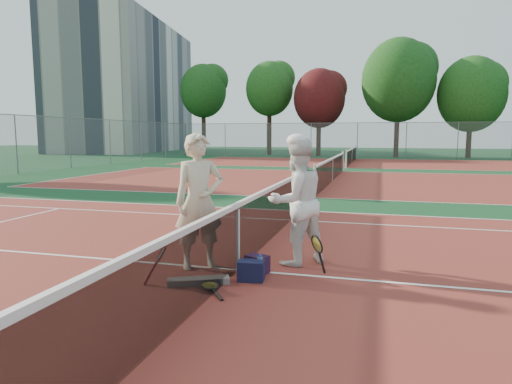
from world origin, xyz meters
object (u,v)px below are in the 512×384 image
at_px(racket_red, 161,265).
at_px(racket_black_held, 317,255).
at_px(net_main, 238,237).
at_px(player_b, 296,202).
at_px(apartment_block, 127,89).
at_px(racket_spare, 209,287).
at_px(player_a, 199,201).
at_px(sports_bag_navy, 251,271).
at_px(sports_bag_purple, 257,264).
at_px(water_bottle, 260,268).

xyz_separation_m(racket_red, racket_black_held, (1.96, 0.96, 0.02)).
distance_m(net_main, player_b, 1.07).
bearing_deg(apartment_block, racket_spare, -58.15).
distance_m(apartment_block, player_a, 52.25).
distance_m(racket_black_held, sports_bag_navy, 0.99).
bearing_deg(sports_bag_navy, racket_black_held, 30.93).
relative_size(player_b, sports_bag_purple, 6.15).
xyz_separation_m(player_b, sports_bag_navy, (-0.44, -0.99, -0.84)).
bearing_deg(sports_bag_purple, water_bottle, -66.32).
distance_m(net_main, apartment_block, 52.62).
xyz_separation_m(player_a, water_bottle, (1.01, -0.27, -0.86)).
relative_size(racket_red, water_bottle, 1.79).
relative_size(racket_black_held, sports_bag_navy, 1.63).
bearing_deg(sports_bag_purple, player_a, 177.92).
height_order(apartment_block, water_bottle, apartment_block).
bearing_deg(net_main, player_b, 36.81).
bearing_deg(water_bottle, apartment_block, 122.69).
xyz_separation_m(net_main, apartment_block, (-28.00, 44.00, 6.99)).
height_order(player_b, racket_black_held, player_b).
height_order(apartment_block, player_b, apartment_block).
bearing_deg(player_b, water_bottle, 24.31).
bearing_deg(sports_bag_navy, player_b, 65.83).
height_order(racket_red, sports_bag_purple, racket_red).
xyz_separation_m(apartment_block, player_a, (27.41, -44.01, -6.49)).
distance_m(player_b, racket_black_held, 0.93).
distance_m(player_a, racket_spare, 1.42).
relative_size(player_a, racket_spare, 3.38).
bearing_deg(racket_spare, racket_black_held, -91.99).
xyz_separation_m(apartment_block, racket_spare, (27.90, -44.92, -7.46)).
xyz_separation_m(apartment_block, sports_bag_purple, (28.31, -44.05, -7.37)).
xyz_separation_m(apartment_block, sports_bag_navy, (28.32, -44.42, -7.36)).
xyz_separation_m(net_main, sports_bag_navy, (0.32, -0.42, -0.37)).
bearing_deg(water_bottle, sports_bag_navy, -125.08).
distance_m(player_b, racket_spare, 1.97).
xyz_separation_m(net_main, racket_spare, (-0.10, -0.92, -0.47)).
bearing_deg(racket_red, sports_bag_purple, 9.46).
distance_m(racket_black_held, sports_bag_purple, 0.87).
bearing_deg(racket_black_held, player_b, -95.48).
bearing_deg(player_a, player_b, -12.68).
bearing_deg(player_a, sports_bag_purple, -38.10).
xyz_separation_m(player_b, water_bottle, (-0.35, -0.86, -0.83)).
height_order(apartment_block, player_a, apartment_block).
xyz_separation_m(racket_red, water_bottle, (1.22, 0.59, -0.12)).
xyz_separation_m(player_a, racket_spare, (0.50, -0.91, -0.97)).
bearing_deg(player_b, racket_spare, 16.47).
bearing_deg(sports_bag_navy, apartment_block, 122.53).
height_order(player_b, racket_red, player_b).
bearing_deg(sports_bag_navy, water_bottle, 54.92).
relative_size(sports_bag_purple, water_bottle, 1.06).
relative_size(racket_spare, sports_bag_purple, 1.89).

